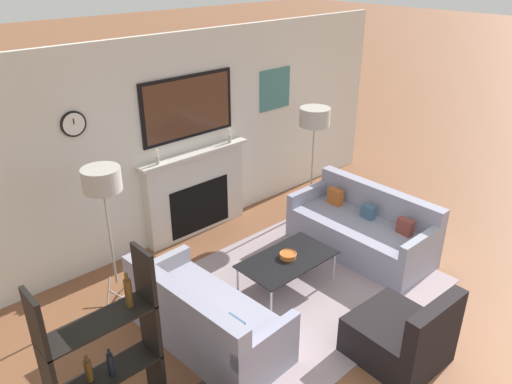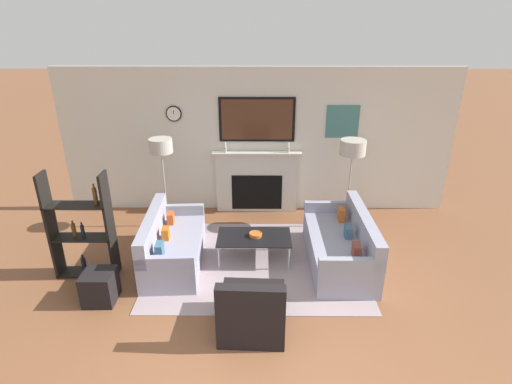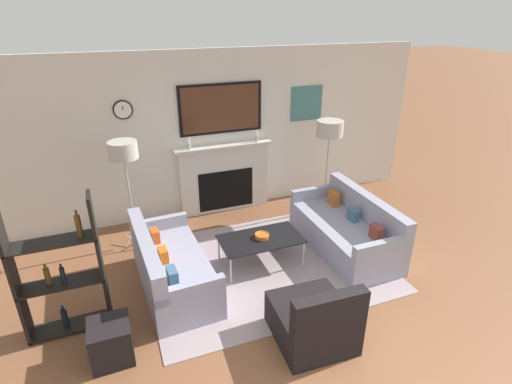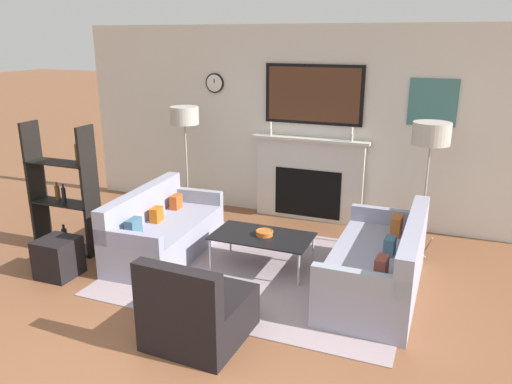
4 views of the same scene
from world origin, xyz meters
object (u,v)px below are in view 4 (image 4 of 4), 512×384
object	(u,v)px
floor_lamp_right	(431,135)
couch_left	(163,232)
ottoman	(58,258)
shelf_unit	(64,193)
armchair	(197,313)
coffee_table	(262,237)
couch_right	(379,267)
decorative_bowl	(264,233)
floor_lamp_left	(185,117)

from	to	relation	value
floor_lamp_right	couch_left	bearing A→B (deg)	-157.66
ottoman	shelf_unit	bearing A→B (deg)	123.42
armchair	coffee_table	size ratio (longest dim) A/B	0.77
couch_left	floor_lamp_right	distance (m)	3.34
couch_right	coffee_table	distance (m)	1.32
floor_lamp_right	decorative_bowl	bearing A→B (deg)	-146.04
decorative_bowl	ottoman	world-z (taller)	decorative_bowl
coffee_table	decorative_bowl	bearing A→B (deg)	34.47
floor_lamp_left	floor_lamp_right	xyz separation A→B (m)	(3.21, -0.00, -0.02)
shelf_unit	ottoman	bearing A→B (deg)	-56.58
couch_right	armchair	bearing A→B (deg)	-132.52
coffee_table	ottoman	size ratio (longest dim) A/B	2.60
floor_lamp_left	floor_lamp_right	distance (m)	3.21
armchair	ottoman	size ratio (longest dim) A/B	1.99
shelf_unit	floor_lamp_left	bearing A→B (deg)	60.61
decorative_bowl	shelf_unit	distance (m)	2.49
couch_right	ottoman	distance (m)	3.46
armchair	ottoman	bearing A→B (deg)	165.51
couch_right	couch_left	bearing A→B (deg)	-179.92
couch_left	coffee_table	xyz separation A→B (m)	(1.25, 0.08, 0.09)
ottoman	floor_lamp_left	bearing A→B (deg)	78.17
coffee_table	ottoman	distance (m)	2.25
floor_lamp_left	ottoman	xyz separation A→B (m)	(-0.44, -2.11, -1.26)
coffee_table	shelf_unit	xyz separation A→B (m)	(-2.41, -0.40, 0.35)
armchair	decorative_bowl	size ratio (longest dim) A/B	4.28
floor_lamp_left	floor_lamp_right	world-z (taller)	floor_lamp_left
floor_lamp_right	shelf_unit	world-z (taller)	floor_lamp_right
decorative_bowl	floor_lamp_right	bearing A→B (deg)	33.96
couch_left	floor_lamp_left	distance (m)	1.71
couch_right	floor_lamp_left	distance (m)	3.34
armchair	shelf_unit	size ratio (longest dim) A/B	0.54
couch_left	decorative_bowl	distance (m)	1.29
couch_left	shelf_unit	bearing A→B (deg)	-164.93
couch_left	floor_lamp_left	bearing A→B (deg)	104.98
ottoman	coffee_table	bearing A→B (deg)	26.60
shelf_unit	ottoman	world-z (taller)	shelf_unit
ottoman	couch_left	bearing A→B (deg)	50.56
floor_lamp_left	shelf_unit	size ratio (longest dim) A/B	1.04
decorative_bowl	shelf_unit	size ratio (longest dim) A/B	0.13
decorative_bowl	ottoman	bearing A→B (deg)	-153.30
shelf_unit	ottoman	distance (m)	0.89
armchair	decorative_bowl	xyz separation A→B (m)	(0.03, 1.54, 0.17)
coffee_table	floor_lamp_right	distance (m)	2.25
floor_lamp_right	ottoman	distance (m)	4.39
couch_right	floor_lamp_right	bearing A→B (deg)	74.90
couch_left	decorative_bowl	xyz separation A→B (m)	(1.27, 0.10, 0.15)
shelf_unit	decorative_bowl	bearing A→B (deg)	9.61
coffee_table	ottoman	xyz separation A→B (m)	(-2.01, -1.01, -0.16)
coffee_table	floor_lamp_right	world-z (taller)	floor_lamp_right
decorative_bowl	floor_lamp_right	world-z (taller)	floor_lamp_right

